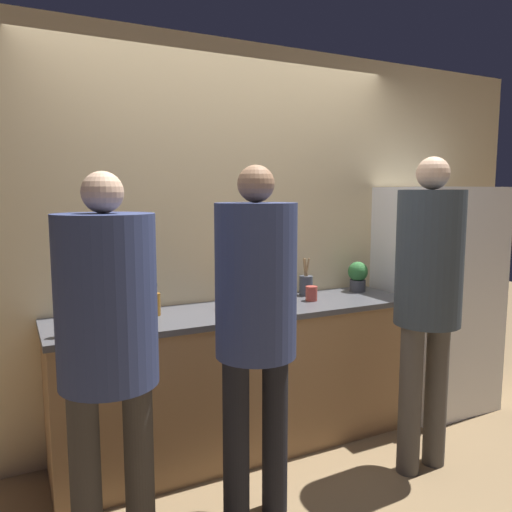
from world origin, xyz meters
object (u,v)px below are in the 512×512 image
object	(u,v)px
person_center	(256,309)
potted_plant	(358,275)
utensil_crock	(306,285)
bottle_amber	(155,303)
person_left	(108,329)
refrigerator	(436,298)
cup_red	(311,294)
person_right	(428,284)
bottle_green	(139,307)
bottle_clear	(62,323)
fruit_bowl	(243,303)

from	to	relation	value
person_center	potted_plant	size ratio (longest dim) A/B	8.04
utensil_crock	bottle_amber	bearing A→B (deg)	-174.84
person_left	refrigerator	bearing A→B (deg)	13.72
refrigerator	cup_red	distance (m)	1.10
person_right	utensil_crock	xyz separation A→B (m)	(-0.27, 0.87, -0.12)
refrigerator	bottle_amber	distance (m)	2.14
cup_red	potted_plant	size ratio (longest dim) A/B	0.45
person_center	utensil_crock	size ratio (longest dim) A/B	6.66
bottle_amber	cup_red	distance (m)	1.04
bottle_amber	bottle_green	xyz separation A→B (m)	(-0.11, -0.08, 0.00)
person_right	potted_plant	xyz separation A→B (m)	(0.14, 0.82, -0.08)
person_center	utensil_crock	world-z (taller)	person_center
bottle_green	refrigerator	bearing A→B (deg)	-0.85
person_right	bottle_green	size ratio (longest dim) A/B	9.30
person_right	utensil_crock	bearing A→B (deg)	107.39
bottle_green	potted_plant	bearing A→B (deg)	4.58
bottle_amber	cup_red	bearing A→B (deg)	-3.98
utensil_crock	bottle_clear	size ratio (longest dim) A/B	1.41
potted_plant	bottle_amber	bearing A→B (deg)	-178.03
refrigerator	utensil_crock	bearing A→B (deg)	168.37
refrigerator	cup_red	bearing A→B (deg)	177.94
person_left	bottle_green	xyz separation A→B (m)	(0.29, 0.65, -0.07)
person_center	cup_red	world-z (taller)	person_center
person_center	cup_red	distance (m)	1.00
person_right	potted_plant	world-z (taller)	person_right
utensil_crock	potted_plant	size ratio (longest dim) A/B	1.21
cup_red	potted_plant	distance (m)	0.50
person_center	potted_plant	bearing A→B (deg)	32.67
person_left	person_center	xyz separation A→B (m)	(0.69, -0.00, 0.01)
bottle_amber	potted_plant	bearing A→B (deg)	1.97
person_left	potted_plant	size ratio (longest dim) A/B	7.85
person_left	person_center	distance (m)	0.69
potted_plant	bottle_green	bearing A→B (deg)	-175.42
utensil_crock	person_left	bearing A→B (deg)	-151.09
person_left	person_right	distance (m)	1.77
fruit_bowl	potted_plant	xyz separation A→B (m)	(0.99, 0.14, 0.08)
bottle_clear	bottle_amber	size ratio (longest dim) A/B	0.99
person_left	utensil_crock	world-z (taller)	person_left
person_right	bottle_amber	size ratio (longest dim) A/B	9.68
refrigerator	person_left	distance (m)	2.62
person_center	bottle_amber	distance (m)	0.80
bottle_clear	utensil_crock	bearing A→B (deg)	11.40
bottle_clear	bottle_green	xyz separation A→B (m)	(0.42, 0.15, 0.00)
person_left	person_center	size ratio (longest dim) A/B	0.98
person_center	bottle_green	world-z (taller)	person_center
person_left	bottle_amber	xyz separation A→B (m)	(0.40, 0.73, -0.08)
person_left	fruit_bowl	distance (m)	1.13
refrigerator	bottle_green	distance (m)	2.25
refrigerator	potted_plant	size ratio (longest dim) A/B	7.65
potted_plant	bottle_clear	bearing A→B (deg)	-172.16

